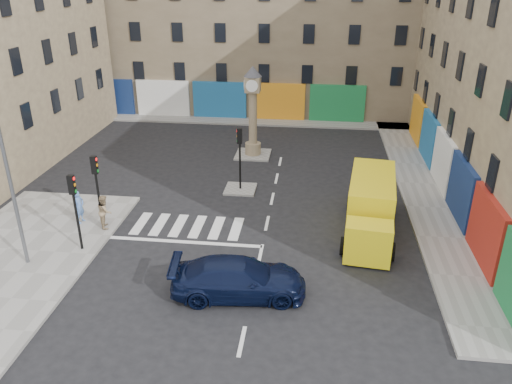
% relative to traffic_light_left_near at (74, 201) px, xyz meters
% --- Properties ---
extents(ground, '(120.00, 120.00, 0.00)m').
position_rel_traffic_light_left_near_xyz_m(ground, '(8.30, -0.20, -2.62)').
color(ground, black).
rests_on(ground, ground).
extents(sidewalk_left, '(7.00, 16.00, 0.15)m').
position_rel_traffic_light_left_near_xyz_m(sidewalk_left, '(-2.70, -2.20, -2.55)').
color(sidewalk_left, gray).
rests_on(sidewalk_left, ground).
extents(sidewalk_right, '(2.60, 30.00, 0.15)m').
position_rel_traffic_light_left_near_xyz_m(sidewalk_right, '(17.00, 9.80, -2.55)').
color(sidewalk_right, gray).
rests_on(sidewalk_right, ground).
extents(sidewalk_far, '(32.00, 2.40, 0.15)m').
position_rel_traffic_light_left_near_xyz_m(sidewalk_far, '(4.30, 22.00, -2.55)').
color(sidewalk_far, gray).
rests_on(sidewalk_far, ground).
extents(island_near, '(1.80, 1.80, 0.12)m').
position_rel_traffic_light_left_near_xyz_m(island_near, '(6.30, 7.80, -2.56)').
color(island_near, gray).
rests_on(island_near, ground).
extents(island_far, '(2.40, 2.40, 0.12)m').
position_rel_traffic_light_left_near_xyz_m(island_far, '(6.30, 13.80, -2.56)').
color(island_far, gray).
rests_on(island_far, ground).
extents(building_far, '(32.00, 10.00, 17.00)m').
position_rel_traffic_light_left_near_xyz_m(building_far, '(4.30, 27.80, 5.88)').
color(building_far, '#7D6E53').
rests_on(building_far, ground).
extents(traffic_light_left_near, '(0.28, 0.22, 3.70)m').
position_rel_traffic_light_left_near_xyz_m(traffic_light_left_near, '(0.00, 0.00, 0.00)').
color(traffic_light_left_near, black).
rests_on(traffic_light_left_near, sidewalk_left).
extents(traffic_light_left_far, '(0.28, 0.22, 3.70)m').
position_rel_traffic_light_left_near_xyz_m(traffic_light_left_far, '(0.00, 2.40, 0.00)').
color(traffic_light_left_far, black).
rests_on(traffic_light_left_far, sidewalk_left).
extents(traffic_light_island, '(0.28, 0.22, 3.70)m').
position_rel_traffic_light_left_near_xyz_m(traffic_light_island, '(6.30, 7.80, -0.03)').
color(traffic_light_island, black).
rests_on(traffic_light_island, island_near).
extents(lamp_post, '(0.50, 0.25, 8.30)m').
position_rel_traffic_light_left_near_xyz_m(lamp_post, '(-1.90, -1.40, 2.17)').
color(lamp_post, '#595B60').
rests_on(lamp_post, sidewalk_left).
extents(clock_pillar, '(1.20, 1.20, 6.10)m').
position_rel_traffic_light_left_near_xyz_m(clock_pillar, '(6.30, 13.80, 0.93)').
color(clock_pillar, tan).
rests_on(clock_pillar, island_far).
extents(navy_sedan, '(5.62, 2.80, 1.57)m').
position_rel_traffic_light_left_near_xyz_m(navy_sedan, '(7.77, -2.46, -1.84)').
color(navy_sedan, black).
rests_on(navy_sedan, ground).
extents(yellow_van, '(3.04, 7.29, 2.58)m').
position_rel_traffic_light_left_near_xyz_m(yellow_van, '(13.47, 3.79, -1.34)').
color(yellow_van, yellow).
rests_on(yellow_van, ground).
extents(pedestrian_blue, '(0.53, 0.70, 1.73)m').
position_rel_traffic_light_left_near_xyz_m(pedestrian_blue, '(-1.19, 2.54, -1.60)').
color(pedestrian_blue, '#5780C7').
rests_on(pedestrian_blue, sidewalk_left).
extents(pedestrian_tan, '(0.91, 1.02, 1.72)m').
position_rel_traffic_light_left_near_xyz_m(pedestrian_tan, '(0.30, 2.21, -1.61)').
color(pedestrian_tan, '#957D5C').
rests_on(pedestrian_tan, sidewalk_left).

